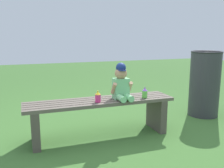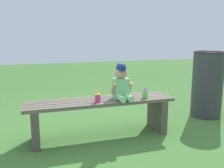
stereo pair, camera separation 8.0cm
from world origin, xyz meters
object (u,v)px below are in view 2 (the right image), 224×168
(park_bench, at_px, (101,112))
(sippy_cup_right, at_px, (145,93))
(child_figure, at_px, (122,83))
(sippy_cup_left, at_px, (98,97))
(trash_bin, at_px, (207,84))

(park_bench, xyz_separation_m, sippy_cup_right, (0.50, -0.08, 0.20))
(child_figure, relative_size, sippy_cup_left, 3.26)
(sippy_cup_left, height_order, trash_bin, trash_bin)
(child_figure, relative_size, trash_bin, 0.44)
(sippy_cup_right, bearing_deg, trash_bin, 16.91)
(park_bench, relative_size, sippy_cup_right, 13.32)
(park_bench, height_order, sippy_cup_right, sippy_cup_right)
(sippy_cup_right, xyz_separation_m, trash_bin, (1.11, 0.34, -0.02))
(child_figure, relative_size, sippy_cup_right, 3.26)
(sippy_cup_left, relative_size, trash_bin, 0.14)
(park_bench, bearing_deg, sippy_cup_right, -9.12)
(park_bench, distance_m, sippy_cup_left, 0.22)
(sippy_cup_right, relative_size, trash_bin, 0.14)
(child_figure, xyz_separation_m, sippy_cup_right, (0.27, -0.05, -0.12))
(trash_bin, bearing_deg, sippy_cup_left, -168.52)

